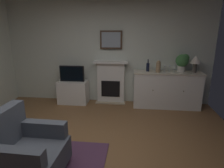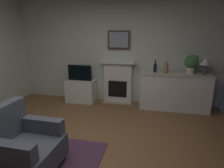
% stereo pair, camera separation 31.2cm
% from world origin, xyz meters
% --- Properties ---
extents(ground_plane, '(5.28, 5.15, 0.10)m').
position_xyz_m(ground_plane, '(0.00, 0.00, -0.05)').
color(ground_plane, brown).
rests_on(ground_plane, ground).
extents(wall_rear, '(5.28, 0.06, 2.86)m').
position_xyz_m(wall_rear, '(0.00, 2.54, 1.43)').
color(wall_rear, silver).
rests_on(wall_rear, ground_plane).
extents(fireplace_unit, '(0.87, 0.30, 1.10)m').
position_xyz_m(fireplace_unit, '(0.12, 2.42, 0.55)').
color(fireplace_unit, white).
rests_on(fireplace_unit, ground_plane).
extents(framed_picture, '(0.55, 0.04, 0.45)m').
position_xyz_m(framed_picture, '(0.12, 2.46, 1.62)').
color(framed_picture, '#473323').
extents(sideboard_cabinet, '(1.62, 0.49, 0.89)m').
position_xyz_m(sideboard_cabinet, '(1.51, 2.24, 0.45)').
color(sideboard_cabinet, white).
rests_on(sideboard_cabinet, ground_plane).
extents(table_lamp, '(0.26, 0.26, 0.40)m').
position_xyz_m(table_lamp, '(2.12, 2.24, 1.17)').
color(table_lamp, '#4C4742').
rests_on(table_lamp, sideboard_cabinet).
extents(wine_bottle, '(0.08, 0.08, 0.29)m').
position_xyz_m(wine_bottle, '(1.03, 2.27, 1.00)').
color(wine_bottle, black).
rests_on(wine_bottle, sideboard_cabinet).
extents(wine_glass_left, '(0.07, 0.07, 0.16)m').
position_xyz_m(wine_glass_left, '(1.43, 2.23, 1.01)').
color(wine_glass_left, silver).
rests_on(wine_glass_left, sideboard_cabinet).
extents(wine_glass_center, '(0.07, 0.07, 0.16)m').
position_xyz_m(wine_glass_center, '(1.54, 2.24, 1.01)').
color(wine_glass_center, silver).
rests_on(wine_glass_center, sideboard_cabinet).
extents(wine_glass_right, '(0.07, 0.07, 0.16)m').
position_xyz_m(wine_glass_right, '(1.65, 2.23, 1.01)').
color(wine_glass_right, silver).
rests_on(wine_glass_right, sideboard_cabinet).
extents(vase_decorative, '(0.11, 0.11, 0.28)m').
position_xyz_m(vase_decorative, '(1.27, 2.19, 1.03)').
color(vase_decorative, '#9E7F5B').
rests_on(vase_decorative, sideboard_cabinet).
extents(tv_cabinet, '(0.75, 0.42, 0.59)m').
position_xyz_m(tv_cabinet, '(-0.86, 2.25, 0.30)').
color(tv_cabinet, white).
rests_on(tv_cabinet, ground_plane).
extents(tv_set, '(0.62, 0.07, 0.40)m').
position_xyz_m(tv_set, '(-0.86, 2.23, 0.79)').
color(tv_set, black).
rests_on(tv_set, tv_cabinet).
extents(potted_plant_small, '(0.30, 0.30, 0.43)m').
position_xyz_m(potted_plant_small, '(1.84, 2.28, 1.15)').
color(potted_plant_small, beige).
rests_on(potted_plant_small, sideboard_cabinet).
extents(armchair, '(0.83, 0.80, 0.92)m').
position_xyz_m(armchair, '(-0.65, -0.40, 0.38)').
color(armchair, '#474C56').
rests_on(armchair, ground_plane).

